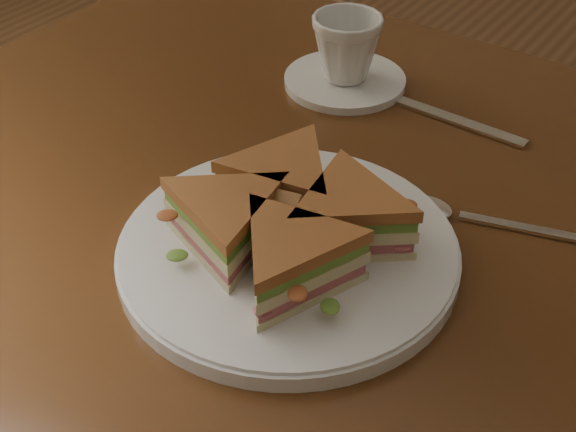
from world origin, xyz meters
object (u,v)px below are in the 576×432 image
Objects in this scene: table at (384,288)px; sandwich_wedges at (288,220)px; saucer at (345,81)px; plate at (288,252)px; spoon at (452,213)px; coffee_cup at (346,48)px; knife at (433,113)px.

table is 4.50× the size of sandwich_wedges.
table is at bearing -48.42° from saucer.
plate is 2.08× the size of saucer.
spoon is (0.05, 0.03, 0.10)m from table.
spoon is at bearing -17.95° from coffee_cup.
saucer is at bearing 127.61° from spoon.
saucer is at bearing 112.47° from sandwich_wedges.
plate is 0.30m from knife.
plate is at bearing -139.97° from spoon.
sandwich_wedges is 0.18m from spoon.
coffee_cup reaches higher than table.
coffee_cup is (-0.13, 0.31, 0.04)m from plate.
saucer is at bearing -178.87° from knife.
table is 0.30m from coffee_cup.
knife is at bearing 104.93° from table.
saucer is 0.04m from coffee_cup.
spoon is at bearing 31.71° from table.
table is at bearing -164.29° from spoon.
sandwich_wedges reaches higher than table.
plate reaches higher than table.
knife is at bearing 17.37° from coffee_cup.
spoon is at bearing 56.03° from plate.
spoon is 0.19m from knife.
knife reaches higher than table.
plate reaches higher than spoon.
plate reaches higher than knife.
coffee_cup reaches higher than spoon.
sandwich_wedges is at bearing -49.09° from coffee_cup.
saucer is at bearing 112.47° from plate.
saucer reaches higher than knife.
sandwich_wedges reaches higher than spoon.
knife is 0.13m from coffee_cup.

